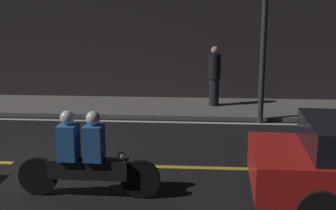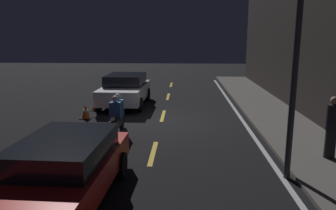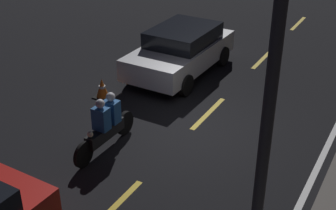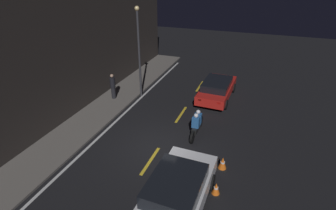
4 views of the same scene
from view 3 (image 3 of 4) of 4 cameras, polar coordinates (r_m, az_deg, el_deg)
ground_plane at (r=12.03m, az=2.93°, el=-3.02°), size 56.00×56.00×0.00m
lane_dash_a at (r=20.75m, az=15.59°, el=9.56°), size 2.00×0.14×0.01m
lane_dash_b at (r=16.65m, az=11.49°, el=5.55°), size 2.00×0.14×0.01m
lane_dash_c at (r=12.82m, az=4.94°, el=-1.00°), size 2.00×0.14×0.01m
lane_dash_d at (r=9.59m, az=-6.72°, el=-12.41°), size 2.00×0.14×0.01m
lane_solid_kerb at (r=11.23m, az=17.88°, el=-6.99°), size 25.20×0.14×0.01m
sedan_white at (r=14.93m, az=1.58°, el=6.76°), size 4.23×2.10×1.49m
motorcycle at (r=11.06m, az=-7.56°, el=-2.38°), size 2.24×0.37×1.38m
traffic_cone_near at (r=14.79m, az=-4.58°, el=4.18°), size 0.41×0.41×0.52m
traffic_cone_mid at (r=13.65m, az=-8.03°, el=2.02°), size 0.46×0.46×0.58m
street_lamp at (r=5.32m, az=11.53°, el=-6.24°), size 0.28×0.28×5.76m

